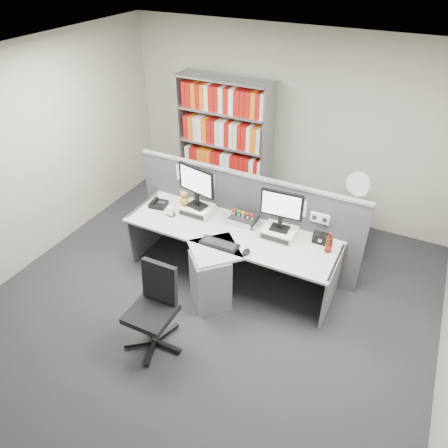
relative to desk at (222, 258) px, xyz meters
The scene contains 21 objects.
ground 0.75m from the desk, 90.00° to the right, with size 5.50×5.50×0.00m, color #2C2E33.
room_shell 1.46m from the desk, 90.00° to the right, with size 5.04×5.54×2.72m.
partition 0.68m from the desk, 89.59° to the left, with size 3.00×0.08×1.27m.
desk is the anchor object (origin of this frame).
monitor_riser_left 0.73m from the desk, 144.91° to the left, with size 0.38×0.31×0.10m.
monitor_riser_right 0.74m from the desk, 34.44° to the left, with size 0.38×0.31×0.10m.
monitor_left 0.96m from the desk, 144.76° to the left, with size 0.53×0.22×0.54m.
monitor_right 0.94m from the desk, 34.57° to the left, with size 0.49×0.17×0.50m.
desktop_pc 0.56m from the desk, 82.62° to the left, with size 0.31×0.28×0.08m.
figurines 0.60m from the desk, 82.35° to the left, with size 0.29×0.05×0.09m.
keyboard 0.29m from the desk, 81.82° to the right, with size 0.45×0.17×0.03m.
mouse 0.46m from the desk, 14.34° to the right, with size 0.08×0.12×0.05m, color black.
desk_phone 1.16m from the desk, 164.82° to the left, with size 0.23×0.22×0.09m.
desk_calendar 0.89m from the desk, 167.56° to the left, with size 0.10×0.08×0.12m.
plush_toy 0.90m from the desk, 154.64° to the left, with size 0.11×0.11×0.20m.
speaker 1.18m from the desk, 25.00° to the left, with size 0.18×0.10×0.12m, color black.
cola_bottle 1.25m from the desk, 17.24° to the left, with size 0.08×0.08×0.26m.
shelving_unit 2.12m from the desk, 115.96° to the left, with size 1.41×0.40×2.00m.
filing_cabinet 1.85m from the desk, 49.39° to the left, with size 0.45×0.61×0.70m.
desk_fan 1.93m from the desk, 49.39° to the left, with size 0.31×0.19×0.53m.
office_chair 1.07m from the desk, 103.02° to the right, with size 0.60×0.63×0.95m.
Camera 1 is at (1.78, -2.87, 3.66)m, focal length 33.86 mm.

